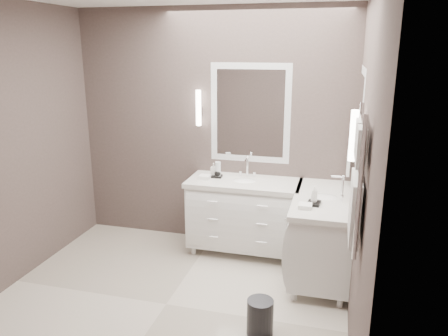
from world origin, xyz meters
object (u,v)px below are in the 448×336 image
(vanity_back, at_px, (244,212))
(vanity_right, at_px, (322,231))
(waste_bin, at_px, (260,317))
(towel_ladder, at_px, (357,185))

(vanity_back, bearing_deg, vanity_right, -20.38)
(vanity_right, xyz_separation_m, waste_bin, (-0.43, -1.09, -0.33))
(waste_bin, bearing_deg, vanity_back, 107.59)
(vanity_back, bearing_deg, towel_ladder, -55.90)
(vanity_back, height_order, towel_ladder, towel_ladder)
(vanity_right, distance_m, waste_bin, 1.22)
(towel_ladder, bearing_deg, waste_bin, 162.46)
(vanity_right, xyz_separation_m, towel_ladder, (0.23, -1.30, 0.91))
(vanity_back, distance_m, towel_ladder, 2.16)
(vanity_back, distance_m, waste_bin, 1.53)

